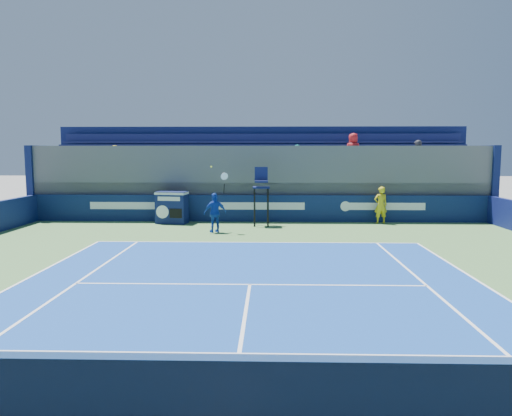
{
  "coord_description": "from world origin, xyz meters",
  "views": [
    {
      "loc": [
        0.47,
        -4.99,
        3.11
      ],
      "look_at": [
        0.0,
        11.5,
        1.25
      ],
      "focal_mm": 35.0,
      "sensor_mm": 36.0,
      "label": 1
    }
  ],
  "objects_px": {
    "tennis_net": "(225,395)",
    "tennis_player": "(215,213)",
    "match_clock": "(172,207)",
    "umpire_chair": "(261,190)",
    "ball_person": "(381,205)"
  },
  "relations": [
    {
      "from": "tennis_net",
      "to": "tennis_player",
      "type": "xyz_separation_m",
      "value": [
        -1.65,
        14.01,
        0.23
      ]
    },
    {
      "from": "ball_person",
      "to": "tennis_net",
      "type": "relative_size",
      "value": 0.14
    },
    {
      "from": "match_clock",
      "to": "umpire_chair",
      "type": "xyz_separation_m",
      "value": [
        3.89,
        -0.56,
        0.79
      ]
    },
    {
      "from": "match_clock",
      "to": "tennis_player",
      "type": "height_order",
      "value": "tennis_player"
    },
    {
      "from": "match_clock",
      "to": "umpire_chair",
      "type": "height_order",
      "value": "umpire_chair"
    },
    {
      "from": "ball_person",
      "to": "tennis_player",
      "type": "bearing_deg",
      "value": 11.21
    },
    {
      "from": "tennis_net",
      "to": "umpire_chair",
      "type": "bearing_deg",
      "value": 89.66
    },
    {
      "from": "ball_person",
      "to": "umpire_chair",
      "type": "relative_size",
      "value": 0.65
    },
    {
      "from": "ball_person",
      "to": "match_clock",
      "type": "xyz_separation_m",
      "value": [
        -9.06,
        -0.2,
        -0.07
      ]
    },
    {
      "from": "tennis_net",
      "to": "match_clock",
      "type": "distance_m",
      "value": 16.85
    },
    {
      "from": "match_clock",
      "to": "umpire_chair",
      "type": "relative_size",
      "value": 0.57
    },
    {
      "from": "tennis_player",
      "to": "tennis_net",
      "type": "bearing_deg",
      "value": -83.29
    },
    {
      "from": "tennis_player",
      "to": "ball_person",
      "type": "bearing_deg",
      "value": 20.68
    },
    {
      "from": "ball_person",
      "to": "match_clock",
      "type": "relative_size",
      "value": 1.13
    },
    {
      "from": "tennis_net",
      "to": "tennis_player",
      "type": "height_order",
      "value": "tennis_player"
    }
  ]
}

